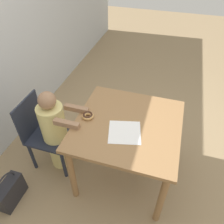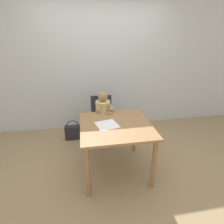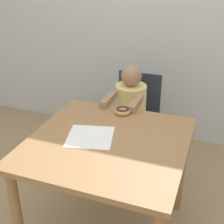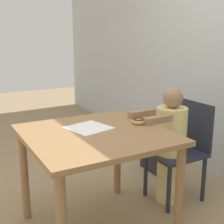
% 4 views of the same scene
% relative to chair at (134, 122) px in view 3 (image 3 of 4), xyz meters
% --- Properties ---
extents(wall_back, '(8.00, 0.05, 2.50)m').
position_rel_chair_xyz_m(wall_back, '(0.08, 0.65, 0.81)').
color(wall_back, silver).
rests_on(wall_back, ground_plane).
extents(dining_table, '(0.94, 0.94, 0.76)m').
position_rel_chair_xyz_m(dining_table, '(0.08, -0.86, 0.21)').
color(dining_table, olive).
rests_on(dining_table, ground_plane).
extents(chair, '(0.39, 0.44, 0.85)m').
position_rel_chair_xyz_m(chair, '(0.00, 0.00, 0.00)').
color(chair, '#232838').
rests_on(chair, ground_plane).
extents(child_figure, '(0.26, 0.47, 1.00)m').
position_rel_chair_xyz_m(child_figure, '(0.00, -0.13, 0.06)').
color(child_figure, '#E0D17F').
rests_on(child_figure, ground_plane).
extents(donut, '(0.11, 0.11, 0.04)m').
position_rel_chair_xyz_m(donut, '(0.05, -0.49, 0.34)').
color(donut, tan).
rests_on(donut, dining_table).
extents(napkin, '(0.33, 0.33, 0.00)m').
position_rel_chair_xyz_m(napkin, '(-0.03, -0.86, 0.32)').
color(napkin, white).
rests_on(napkin, dining_table).
extents(handbag, '(0.31, 0.13, 0.39)m').
position_rel_chair_xyz_m(handbag, '(-0.56, 0.13, -0.29)').
color(handbag, '#232328').
rests_on(handbag, ground_plane).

